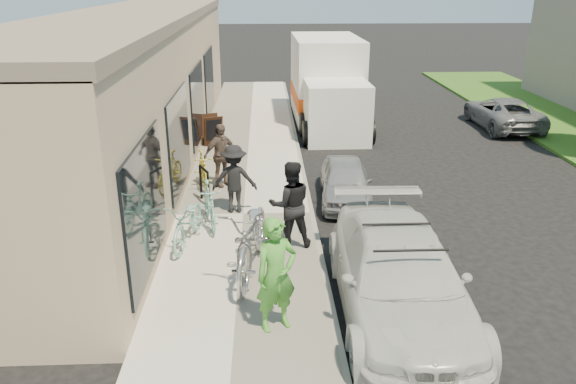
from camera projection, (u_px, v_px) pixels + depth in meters
name	position (u px, v px, depth m)	size (l,w,h in m)	color
ground	(351.00, 285.00, 10.00)	(120.00, 120.00, 0.00)	black
sidewalk	(243.00, 216.00, 12.69)	(3.00, 34.00, 0.15)	beige
curb	(312.00, 216.00, 12.76)	(0.12, 34.00, 0.13)	gray
storefront	(136.00, 87.00, 16.48)	(3.60, 20.00, 4.22)	tan
bike_rack	(204.00, 182.00, 13.11)	(0.29, 0.57, 0.86)	black
sandwich_board	(212.00, 130.00, 17.66)	(0.76, 0.76, 0.95)	black
sedan_white	(399.00, 277.00, 8.90)	(2.08, 4.87, 1.44)	silver
sedan_silver	(345.00, 181.00, 13.62)	(1.20, 2.98, 1.01)	#9E9EA3
moving_truck	(328.00, 86.00, 20.66)	(2.45, 6.31, 3.08)	white
far_car_gray	(503.00, 113.00, 20.28)	(1.84, 4.00, 1.11)	slate
tandem_bike	(253.00, 237.00, 9.97)	(0.90, 2.58, 1.35)	#B0B0B2
woman_rider	(276.00, 275.00, 8.25)	(0.65, 0.43, 1.79)	green
man_standing	(290.00, 204.00, 10.86)	(0.85, 0.66, 1.75)	black
cruiser_bike_a	(209.00, 205.00, 11.91)	(0.44, 1.55, 0.93)	#7EBCAE
cruiser_bike_b	(188.00, 222.00, 11.10)	(0.62, 1.77, 0.93)	#7EBCAE
cruiser_bike_c	(203.00, 171.00, 13.99)	(0.44, 1.56, 0.94)	gold
bystander_a	(234.00, 179.00, 12.52)	(1.01, 0.58, 1.56)	black
bystander_b	(221.00, 155.00, 14.09)	(0.95, 0.39, 1.61)	brown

